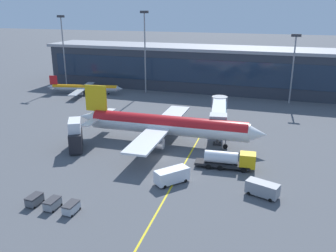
% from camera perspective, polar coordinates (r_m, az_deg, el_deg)
% --- Properties ---
extents(ground_plane, '(700.00, 700.00, 0.00)m').
position_cam_1_polar(ground_plane, '(70.87, -1.03, -4.98)').
color(ground_plane, '#515459').
extents(apron_lead_in_line, '(3.84, 79.93, 0.01)m').
position_cam_1_polar(apron_lead_in_line, '(71.31, 3.25, -4.85)').
color(apron_lead_in_line, yellow).
rests_on(apron_lead_in_line, ground_plane).
extents(terminal_building, '(159.13, 17.84, 14.86)m').
position_cam_1_polar(terminal_building, '(126.53, 15.44, 8.32)').
color(terminal_building, '#2D333D').
rests_on(terminal_building, ground_plane).
extents(main_airliner, '(41.61, 32.85, 11.64)m').
position_cam_1_polar(main_airliner, '(77.06, -0.19, 0.17)').
color(main_airliner, white).
rests_on(main_airliner, ground_plane).
extents(jet_bridge, '(6.53, 19.32, 6.71)m').
position_cam_1_polar(jet_bridge, '(84.57, 8.04, 2.34)').
color(jet_bridge, '#B2B7BC').
rests_on(jet_bridge, ground_plane).
extents(fuel_tanker, '(10.97, 3.38, 3.25)m').
position_cam_1_polar(fuel_tanker, '(66.46, 9.64, -5.25)').
color(fuel_tanker, '#232326').
rests_on(fuel_tanker, ground_plane).
extents(catering_lift, '(5.51, 7.15, 6.30)m').
position_cam_1_polar(catering_lift, '(75.89, -14.39, -1.48)').
color(catering_lift, black).
rests_on(catering_lift, ground_plane).
extents(crew_van, '(5.41, 3.58, 2.30)m').
position_cam_1_polar(crew_van, '(58.56, 14.58, -9.47)').
color(crew_van, gray).
rests_on(crew_van, ground_plane).
extents(lavatory_truck, '(5.48, 5.93, 2.50)m').
position_cam_1_polar(lavatory_truck, '(60.46, 0.51, -7.79)').
color(lavatory_truck, white).
rests_on(lavatory_truck, ground_plane).
extents(baggage_cart_0, '(1.70, 2.70, 1.48)m').
position_cam_1_polar(baggage_cart_0, '(58.19, -20.31, -10.86)').
color(baggage_cart_0, '#595B60').
rests_on(baggage_cart_0, ground_plane).
extents(baggage_cart_1, '(1.70, 2.70, 1.48)m').
position_cam_1_polar(baggage_cart_1, '(56.33, -17.76, -11.58)').
color(baggage_cart_1, gray).
rests_on(baggage_cart_1, ground_plane).
extents(baggage_cart_2, '(1.70, 2.70, 1.48)m').
position_cam_1_polar(baggage_cart_2, '(54.59, -15.03, -12.33)').
color(baggage_cart_2, '#B2B7BC').
rests_on(baggage_cart_2, ground_plane).
extents(commuter_jet_far, '(25.88, 20.89, 6.08)m').
position_cam_1_polar(commuter_jet_far, '(124.87, -13.05, 5.88)').
color(commuter_jet_far, '#B2B7BC').
rests_on(commuter_jet_far, ground_plane).
extents(apron_light_mast_0, '(2.80, 0.50, 26.77)m').
position_cam_1_polar(apron_light_mast_0, '(121.98, -3.66, 12.37)').
color(apron_light_mast_0, gray).
rests_on(apron_light_mast_0, ground_plane).
extents(apron_light_mast_1, '(2.80, 0.50, 25.19)m').
position_cam_1_polar(apron_light_mast_1, '(136.64, -16.19, 12.00)').
color(apron_light_mast_1, gray).
rests_on(apron_light_mast_1, ground_plane).
extents(apron_light_mast_2, '(2.80, 0.50, 20.54)m').
position_cam_1_polar(apron_light_mast_2, '(113.89, 19.16, 9.35)').
color(apron_light_mast_2, gray).
rests_on(apron_light_mast_2, ground_plane).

